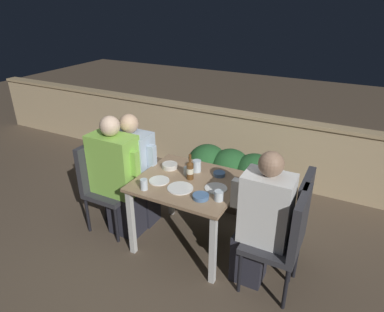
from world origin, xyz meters
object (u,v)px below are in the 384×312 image
object	(u,v)px
chair_left_far	(120,170)
chair_right_near	(286,235)
chair_right_far	(291,215)
person_green_blouse	(118,177)
chair_left_near	(102,179)
person_white_polo	(261,221)
person_blue_shirt	(135,170)
beer_bottle	(190,170)

from	to	relation	value
chair_left_far	chair_right_near	xyz separation A→B (m)	(1.83, -0.28, 0.00)
chair_right_far	person_green_blouse	bearing A→B (deg)	-171.33
chair_right_near	chair_left_near	bearing A→B (deg)	178.67
person_white_polo	person_green_blouse	bearing A→B (deg)	178.29
person_green_blouse	person_white_polo	distance (m)	1.45
person_blue_shirt	chair_left_far	bearing A→B (deg)	-180.00
person_green_blouse	chair_right_near	size ratio (longest dim) A/B	1.33
chair_left_near	person_green_blouse	world-z (taller)	person_green_blouse
person_green_blouse	beer_bottle	distance (m)	0.75
chair_left_near	person_blue_shirt	world-z (taller)	person_blue_shirt
chair_left_far	chair_right_far	bearing A→B (deg)	0.29
chair_right_far	person_blue_shirt	bearing A→B (deg)	-179.68
beer_bottle	person_white_polo	bearing A→B (deg)	-15.25
chair_left_far	chair_right_near	world-z (taller)	same
chair_right_far	beer_bottle	distance (m)	0.95
chair_left_near	chair_left_far	bearing A→B (deg)	82.66
person_blue_shirt	chair_right_far	world-z (taller)	person_blue_shirt
chair_right_near	person_white_polo	bearing A→B (deg)	-180.00
chair_left_near	chair_right_near	size ratio (longest dim) A/B	1.00
chair_left_far	chair_right_near	size ratio (longest dim) A/B	1.00
beer_bottle	chair_right_near	bearing A→B (deg)	-12.04
person_green_blouse	beer_bottle	bearing A→B (deg)	12.44
person_white_polo	person_blue_shirt	bearing A→B (deg)	168.73
chair_right_near	person_white_polo	distance (m)	0.21
chair_right_far	beer_bottle	world-z (taller)	beer_bottle
chair_left_near	chair_left_far	world-z (taller)	same
person_green_blouse	chair_left_far	size ratio (longest dim) A/B	1.33
chair_left_far	chair_right_near	distance (m)	1.85
person_green_blouse	chair_right_near	distance (m)	1.65
chair_right_near	person_blue_shirt	bearing A→B (deg)	170.12
person_blue_shirt	chair_right_far	xyz separation A→B (m)	(1.59, 0.01, -0.05)
beer_bottle	chair_left_near	bearing A→B (deg)	-170.26
chair_right_near	person_white_polo	world-z (taller)	person_white_polo
chair_right_far	beer_bottle	bearing A→B (deg)	-174.33
chair_left_near	person_blue_shirt	distance (m)	0.34
chair_right_far	person_white_polo	bearing A→B (deg)	-121.40
chair_left_far	person_green_blouse	bearing A→B (deg)	-54.12
chair_right_near	beer_bottle	bearing A→B (deg)	167.96
person_white_polo	chair_right_far	bearing A→B (deg)	58.60
person_blue_shirt	chair_right_near	xyz separation A→B (m)	(1.62, -0.28, -0.05)
person_blue_shirt	person_white_polo	xyz separation A→B (m)	(1.42, -0.28, 0.02)
person_green_blouse	chair_left_far	world-z (taller)	person_green_blouse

